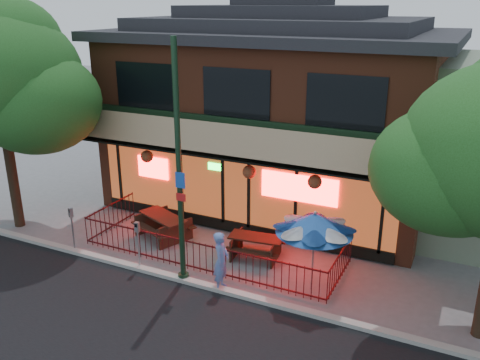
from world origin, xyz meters
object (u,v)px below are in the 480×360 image
object	(u,v)px
street_light	(179,180)
picnic_table_right	(256,244)
parking_meter_far	(72,222)
picnic_table_left	(163,223)
parking_meter_near	(138,237)
pedestrian	(221,261)
patio_umbrella	(315,223)

from	to	relation	value
street_light	picnic_table_right	distance (m)	3.73
street_light	parking_meter_far	distance (m)	4.70
picnic_table_left	parking_meter_near	size ratio (longest dim) A/B	1.48
street_light	picnic_table_right	xyz separation A→B (m)	(1.36, 2.22, -2.67)
parking_meter_near	parking_meter_far	bearing A→B (deg)	180.00
picnic_table_left	pedestrian	world-z (taller)	pedestrian
street_light	parking_meter_far	world-z (taller)	street_light
patio_umbrella	pedestrian	xyz separation A→B (m)	(-2.35, -1.05, -1.21)
picnic_table_right	patio_umbrella	world-z (taller)	patio_umbrella
patio_umbrella	picnic_table_right	bearing A→B (deg)	153.34
patio_umbrella	parking_meter_far	world-z (taller)	patio_umbrella
picnic_table_left	picnic_table_right	world-z (taller)	picnic_table_left
pedestrian	picnic_table_right	bearing A→B (deg)	-13.25
picnic_table_left	patio_umbrella	xyz separation A→B (m)	(5.74, -1.08, 1.55)
parking_meter_near	pedestrian	bearing A→B (deg)	1.02
street_light	parking_meter_far	xyz separation A→B (m)	(-4.20, 0.00, -2.10)
picnic_table_right	parking_meter_far	size ratio (longest dim) A/B	1.21
street_light	parking_meter_near	distance (m)	2.63
picnic_table_left	parking_meter_far	size ratio (longest dim) A/B	1.49
picnic_table_right	pedestrian	distance (m)	2.21
picnic_table_left	parking_meter_far	distance (m)	3.04
street_light	parking_meter_near	world-z (taller)	street_light
pedestrian	patio_umbrella	bearing A→B (deg)	-76.12
pedestrian	parking_meter_near	xyz separation A→B (m)	(-2.83, -0.05, 0.17)
picnic_table_right	parking_meter_far	world-z (taller)	parking_meter_far
parking_meter_far	patio_umbrella	bearing A→B (deg)	8.03
picnic_table_right	parking_meter_near	xyz separation A→B (m)	(-2.95, -2.22, 0.57)
picnic_table_left	pedestrian	distance (m)	4.02
pedestrian	parking_meter_far	xyz separation A→B (m)	(-5.45, -0.05, 0.16)
picnic_table_left	street_light	bearing A→B (deg)	-45.44
patio_umbrella	pedestrian	size ratio (longest dim) A/B	1.39
parking_meter_near	picnic_table_left	bearing A→B (deg)	104.48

